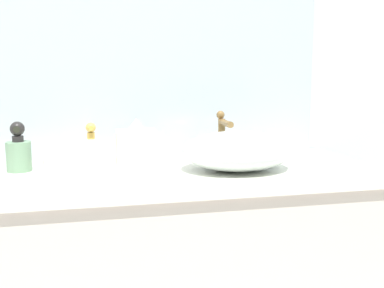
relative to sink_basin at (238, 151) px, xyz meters
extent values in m
cube|color=silver|center=(-0.39, 0.37, 0.33)|extent=(6.00, 0.06, 2.60)
cube|color=silver|center=(-0.27, 0.06, -0.08)|extent=(1.44, 0.54, 0.03)
ellipsoid|color=silver|center=(0.00, 0.00, 0.00)|extent=(0.35, 0.28, 0.12)
cylinder|color=brown|center=(0.00, 0.17, 0.01)|extent=(0.02, 0.02, 0.14)
cylinder|color=brown|center=(0.00, 0.12, 0.07)|extent=(0.02, 0.10, 0.02)
sphere|color=brown|center=(0.00, 0.19, 0.09)|extent=(0.03, 0.03, 0.03)
cylinder|color=gray|center=(-0.66, 0.14, -0.01)|extent=(0.07, 0.07, 0.09)
cylinder|color=#282526|center=(-0.66, 0.14, 0.04)|extent=(0.03, 0.03, 0.02)
sphere|color=black|center=(-0.66, 0.14, 0.07)|extent=(0.04, 0.04, 0.04)
cylinder|color=#25271E|center=(-0.66, 0.13, 0.07)|extent=(0.02, 0.02, 0.02)
cylinder|color=white|center=(-0.44, -0.03, 0.00)|extent=(0.05, 0.05, 0.12)
cylinder|color=gold|center=(-0.44, -0.03, 0.06)|extent=(0.02, 0.02, 0.02)
sphere|color=#DEB452|center=(-0.44, -0.03, 0.09)|extent=(0.03, 0.03, 0.03)
cylinder|color=gold|center=(-0.44, -0.04, 0.09)|extent=(0.01, 0.02, 0.01)
cube|color=beige|center=(-0.29, 0.15, 0.00)|extent=(0.14, 0.14, 0.11)
cone|color=white|center=(-0.29, 0.15, 0.07)|extent=(0.07, 0.07, 0.04)
cylinder|color=silver|center=(-0.55, 0.08, -0.04)|extent=(0.06, 0.06, 0.05)
camera|label=1|loc=(-0.48, -1.40, 0.24)|focal=45.18mm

